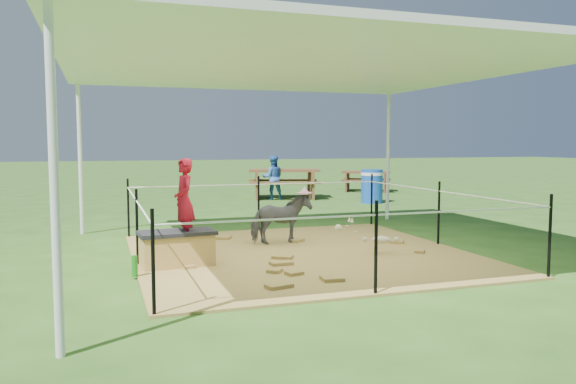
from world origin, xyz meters
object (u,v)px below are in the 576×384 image
object	(u,v)px
pony	(281,219)
straw_bale	(177,250)
woman	(184,193)
trash_barrel	(372,186)
picnic_table_far	(366,181)
foal	(381,238)
green_bottle	(135,266)
picnic_table_near	(284,184)
distant_person	(273,177)

from	to	relation	value
pony	straw_bale	bearing A→B (deg)	115.78
woman	trash_barrel	world-z (taller)	woman
picnic_table_far	foal	bearing A→B (deg)	-85.81
straw_bale	green_bottle	world-z (taller)	straw_bale
green_bottle	foal	bearing A→B (deg)	4.83
green_bottle	picnic_table_near	xyz separation A→B (m)	(4.67, 8.63, 0.27)
distant_person	picnic_table_near	bearing A→B (deg)	-136.14
picnic_table_far	picnic_table_near	bearing A→B (deg)	-128.43
woman	green_bottle	size ratio (longest dim) A/B	4.32
woman	picnic_table_near	xyz separation A→B (m)	(4.02, 8.18, -0.54)
green_bottle	pony	world-z (taller)	pony
straw_bale	foal	distance (m)	2.83
straw_bale	trash_barrel	distance (m)	8.58
green_bottle	picnic_table_far	xyz separation A→B (m)	(7.96, 9.95, 0.17)
woman	pony	distance (m)	2.02
green_bottle	picnic_table_near	size ratio (longest dim) A/B	0.12
foal	straw_bale	bearing A→B (deg)	-158.91
foal	distant_person	world-z (taller)	distant_person
straw_bale	picnic_table_near	bearing A→B (deg)	63.25
picnic_table_near	foal	bearing A→B (deg)	-84.09
straw_bale	pony	size ratio (longest dim) A/B	0.97
green_bottle	foal	xyz separation A→B (m)	(3.37, 0.28, 0.10)
straw_bale	picnic_table_near	distance (m)	9.16
picnic_table_near	picnic_table_far	size ratio (longest dim) A/B	1.28
woman	picnic_table_far	distance (m)	12.00
green_bottle	foal	distance (m)	3.38
woman	pony	size ratio (longest dim) A/B	1.17
pony	trash_barrel	distance (m)	6.64
straw_bale	distant_person	size ratio (longest dim) A/B	0.72
pony	picnic_table_far	bearing A→B (deg)	-39.58
distant_person	trash_barrel	bearing A→B (deg)	153.08
pony	picnic_table_far	xyz separation A→B (m)	(5.68, 8.44, -0.09)
straw_bale	picnic_table_near	world-z (taller)	picnic_table_near
woman	green_bottle	distance (m)	1.13
trash_barrel	picnic_table_far	size ratio (longest dim) A/B	0.56
straw_bale	picnic_table_far	xyz separation A→B (m)	(7.41, 9.50, 0.10)
trash_barrel	woman	bearing A→B (deg)	-133.24
foal	distant_person	distance (m)	8.12
pony	distant_person	size ratio (longest dim) A/B	0.73
foal	distant_person	xyz separation A→B (m)	(0.89, 8.07, 0.36)
picnic_table_near	picnic_table_far	bearing A→B (deg)	36.77
green_bottle	picnic_table_near	bearing A→B (deg)	61.56
straw_bale	distant_person	bearing A→B (deg)	64.88
foal	picnic_table_near	distance (m)	8.44
picnic_table_near	distant_person	size ratio (longest dim) A/B	1.62
straw_bale	distant_person	distance (m)	8.74
picnic_table_near	trash_barrel	bearing A→B (deg)	-32.78
woman	trash_barrel	distance (m)	8.52
green_bottle	pony	distance (m)	2.75
woman	pony	xyz separation A→B (m)	(1.63, 1.06, -0.54)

